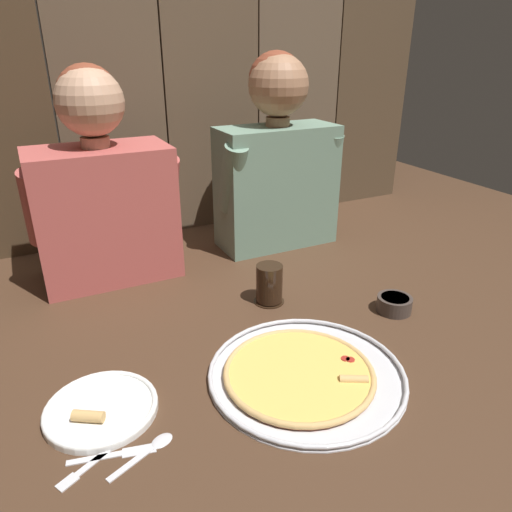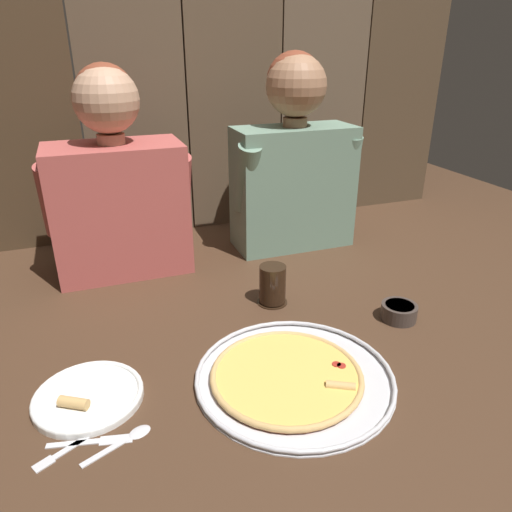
{
  "view_description": "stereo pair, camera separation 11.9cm",
  "coord_description": "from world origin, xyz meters",
  "px_view_note": "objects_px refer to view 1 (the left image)",
  "views": [
    {
      "loc": [
        -0.49,
        -0.88,
        0.67
      ],
      "look_at": [
        -0.0,
        0.1,
        0.18
      ],
      "focal_mm": 33.29,
      "sensor_mm": 36.0,
      "label": 1
    },
    {
      "loc": [
        -0.38,
        -0.92,
        0.67
      ],
      "look_at": [
        -0.0,
        0.1,
        0.18
      ],
      "focal_mm": 33.29,
      "sensor_mm": 36.0,
      "label": 2
    }
  ],
  "objects_px": {
    "dipping_bowl": "(394,303)",
    "diner_right": "(277,158)",
    "dinner_plate": "(101,408)",
    "diner_left": "(102,189)",
    "drinking_glass": "(269,284)",
    "pizza_tray": "(304,373)"
  },
  "relations": [
    {
      "from": "dipping_bowl",
      "to": "diner_right",
      "type": "xyz_separation_m",
      "value": [
        -0.05,
        0.57,
        0.29
      ]
    },
    {
      "from": "dinner_plate",
      "to": "diner_left",
      "type": "bearing_deg",
      "value": 76.76
    },
    {
      "from": "diner_left",
      "to": "diner_right",
      "type": "bearing_deg",
      "value": 0.02
    },
    {
      "from": "diner_left",
      "to": "diner_right",
      "type": "xyz_separation_m",
      "value": [
        0.59,
        0.0,
        0.03
      ]
    },
    {
      "from": "drinking_glass",
      "to": "diner_right",
      "type": "height_order",
      "value": "diner_right"
    },
    {
      "from": "drinking_glass",
      "to": "dinner_plate",
      "type": "bearing_deg",
      "value": -154.5
    },
    {
      "from": "dinner_plate",
      "to": "dipping_bowl",
      "type": "xyz_separation_m",
      "value": [
        0.79,
        0.04,
        0.01
      ]
    },
    {
      "from": "dinner_plate",
      "to": "diner_right",
      "type": "bearing_deg",
      "value": 40.15
    },
    {
      "from": "diner_right",
      "to": "dipping_bowl",
      "type": "bearing_deg",
      "value": -84.7
    },
    {
      "from": "diner_right",
      "to": "dinner_plate",
      "type": "bearing_deg",
      "value": -139.85
    },
    {
      "from": "diner_left",
      "to": "diner_right",
      "type": "distance_m",
      "value": 0.59
    },
    {
      "from": "dipping_bowl",
      "to": "diner_left",
      "type": "height_order",
      "value": "diner_left"
    },
    {
      "from": "dinner_plate",
      "to": "diner_left",
      "type": "relative_size",
      "value": 0.36
    },
    {
      "from": "dinner_plate",
      "to": "drinking_glass",
      "type": "distance_m",
      "value": 0.56
    },
    {
      "from": "dipping_bowl",
      "to": "dinner_plate",
      "type": "bearing_deg",
      "value": -176.82
    },
    {
      "from": "dipping_bowl",
      "to": "diner_left",
      "type": "relative_size",
      "value": 0.15
    },
    {
      "from": "pizza_tray",
      "to": "dipping_bowl",
      "type": "xyz_separation_m",
      "value": [
        0.37,
        0.13,
        0.01
      ]
    },
    {
      "from": "pizza_tray",
      "to": "dipping_bowl",
      "type": "bearing_deg",
      "value": 19.42
    },
    {
      "from": "pizza_tray",
      "to": "drinking_glass",
      "type": "xyz_separation_m",
      "value": [
        0.09,
        0.33,
        0.05
      ]
    },
    {
      "from": "pizza_tray",
      "to": "diner_right",
      "type": "bearing_deg",
      "value": 65.9
    },
    {
      "from": "pizza_tray",
      "to": "diner_left",
      "type": "relative_size",
      "value": 0.7
    },
    {
      "from": "pizza_tray",
      "to": "dipping_bowl",
      "type": "height_order",
      "value": "dipping_bowl"
    }
  ]
}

